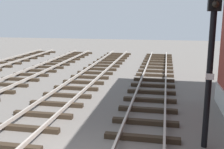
% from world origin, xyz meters
% --- Properties ---
extents(signal_mast, '(0.36, 0.40, 5.25)m').
position_xyz_m(signal_mast, '(3.40, 2.04, 3.30)').
color(signal_mast, black).
rests_on(signal_mast, ground).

